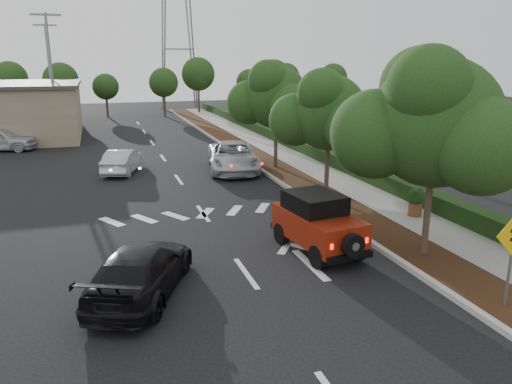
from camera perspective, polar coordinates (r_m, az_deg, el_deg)
name	(u,v)px	position (r m, az deg, el deg)	size (l,w,h in m)	color
ground	(246,273)	(14.50, -1.13, -9.28)	(120.00, 120.00, 0.00)	black
curb	(264,172)	(26.71, 0.96, 2.28)	(0.20, 70.00, 0.15)	#9E9B93
planting_strip	(282,171)	(27.04, 2.97, 2.39)	(1.80, 70.00, 0.12)	black
sidewalk	(314,169)	(27.75, 6.64, 2.64)	(2.00, 70.00, 0.12)	gray
hedge	(337,161)	(28.28, 9.26, 3.48)	(0.80, 70.00, 0.80)	black
transmission_tower	(180,109)	(61.74, -8.67, 9.32)	(7.00, 4.00, 28.00)	slate
street_tree_near	(423,257)	(16.47, 18.56, -7.04)	(3.80, 3.80, 5.92)	black
street_tree_mid	(326,199)	(22.15, 7.97, -0.75)	(3.20, 3.20, 5.32)	black
street_tree_far	(275,169)	(27.97, 2.24, 2.70)	(3.40, 3.40, 5.62)	black
light_pole_a	(59,143)	(39.23, -21.62, 5.23)	(2.00, 0.22, 9.00)	slate
light_pole_b	(55,124)	(51.16, -21.98, 7.26)	(2.00, 0.22, 9.00)	slate
red_jeep	(315,222)	(15.97, 6.81, -3.41)	(2.04, 3.76, 1.86)	black
silver_suv_ahead	(233,157)	(27.29, -2.64, 4.05)	(2.58, 5.59, 1.55)	#B9BCC1
black_suv_oncoming	(141,270)	(13.38, -13.03, -8.73)	(1.86, 4.59, 1.33)	black
silver_sedan_oncoming	(123,161)	(27.74, -14.99, 3.44)	(1.35, 3.88, 1.28)	#AFB1B8
parked_suv	(0,139)	(37.36, -27.25, 5.40)	(1.85, 4.60, 1.57)	#B8BAC0
terracotta_planter	(416,199)	(19.98, 17.80, -0.80)	(0.65, 0.65, 1.14)	brown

